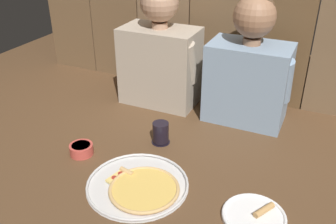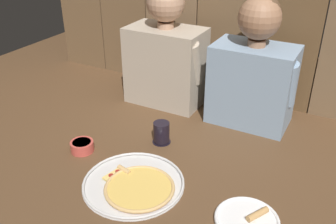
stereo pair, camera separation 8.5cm
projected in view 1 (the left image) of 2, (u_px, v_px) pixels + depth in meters
ground_plane at (158, 161)px, 1.52m from camera, size 3.20×3.20×0.00m
pizza_tray at (140, 186)px, 1.37m from camera, size 0.38×0.38×0.03m
dinner_plate at (254, 216)px, 1.24m from camera, size 0.22×0.22×0.03m
drinking_glass at (161, 133)px, 1.63m from camera, size 0.08×0.08×0.10m
dipping_bowl at (81, 149)px, 1.56m from camera, size 0.10×0.10×0.04m
diner_left at (160, 52)px, 1.88m from camera, size 0.42×0.23×0.62m
diner_right at (249, 67)px, 1.71m from camera, size 0.41×0.23×0.60m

